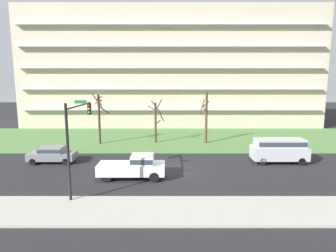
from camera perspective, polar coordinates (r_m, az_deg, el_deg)
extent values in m
plane|color=#232326|center=(25.70, 1.24, -8.85)|extent=(160.00, 160.00, 0.00)
cube|color=#ADA89E|center=(18.22, 1.76, -16.39)|extent=(80.00, 4.00, 0.15)
cube|color=#547F42|center=(39.24, 0.84, -2.50)|extent=(80.00, 16.00, 0.08)
cube|color=beige|center=(52.80, 0.66, 11.22)|extent=(50.13, 12.63, 19.78)
cube|color=silver|center=(46.23, 0.73, 3.34)|extent=(48.13, 0.90, 0.24)
cube|color=silver|center=(46.02, 0.74, 7.43)|extent=(48.13, 0.90, 0.24)
cube|color=silver|center=(46.04, 0.74, 11.54)|extent=(48.13, 0.90, 0.24)
cube|color=silver|center=(46.30, 0.75, 15.62)|extent=(48.13, 0.90, 0.24)
cube|color=silver|center=(46.79, 0.76, 19.63)|extent=(48.13, 0.90, 0.24)
cylinder|color=#423023|center=(36.49, -13.40, 1.23)|extent=(0.29, 0.29, 6.17)
cylinder|color=#423023|center=(36.68, -13.53, 4.75)|extent=(0.89, 0.33, 0.59)
cylinder|color=#423023|center=(35.84, -12.36, 3.05)|extent=(0.84, 1.70, 1.07)
cylinder|color=#423023|center=(35.71, -13.89, 5.16)|extent=(1.26, 0.31, 1.45)
cylinder|color=#423023|center=(36.19, -13.14, 4.12)|extent=(0.24, 0.63, 0.80)
cylinder|color=#423023|center=(36.59, -13.52, 5.30)|extent=(0.79, 0.27, 0.68)
cylinder|color=#423023|center=(35.88, -13.57, 5.05)|extent=(0.81, 0.28, 0.47)
cylinder|color=#423023|center=(36.33, -2.39, 0.61)|extent=(0.27, 0.27, 5.14)
cylinder|color=#423023|center=(36.48, -1.81, 4.07)|extent=(1.01, 0.89, 1.68)
cylinder|color=#423023|center=(35.52, -2.31, 3.84)|extent=(1.24, 0.32, 1.56)
cylinder|color=#423023|center=(35.28, -2.57, 3.23)|extent=(1.75, 0.24, 1.10)
cylinder|color=#423023|center=(36.51, -1.78, 0.84)|extent=(0.56, 0.87, 0.56)
cylinder|color=#423023|center=(36.02, -1.13, 1.69)|extent=(0.49, 1.70, 1.13)
cylinder|color=#4C3828|center=(36.21, 7.69, 1.53)|extent=(0.31, 0.31, 6.41)
cylinder|color=#4C3828|center=(36.37, 7.66, 4.38)|extent=(0.81, 0.17, 0.75)
cylinder|color=#4C3828|center=(36.28, 6.91, 3.85)|extent=(0.77, 1.15, 1.73)
cylinder|color=#4C3828|center=(35.96, 7.19, 3.76)|extent=(0.24, 0.81, 0.79)
cube|color=#B7BABF|center=(29.82, 21.29, -4.98)|extent=(5.20, 2.01, 1.25)
cube|color=#B7BABF|center=(29.60, 21.40, -3.10)|extent=(4.60, 1.85, 0.75)
cube|color=#2D3847|center=(29.60, 21.40, -3.10)|extent=(4.51, 1.89, 0.41)
cylinder|color=black|center=(28.55, 18.44, -6.73)|extent=(0.72, 0.22, 0.72)
cylinder|color=black|center=(30.18, 17.38, -5.83)|extent=(0.72, 0.22, 0.72)
cylinder|color=black|center=(29.90, 25.11, -6.43)|extent=(0.72, 0.22, 0.72)
cylinder|color=black|center=(31.46, 23.75, -5.60)|extent=(0.72, 0.22, 0.72)
cube|color=white|center=(23.72, -7.19, -8.37)|extent=(5.40, 2.00, 0.85)
cube|color=white|center=(23.40, -5.02, -6.60)|extent=(1.80, 1.84, 0.70)
cube|color=#2D3847|center=(23.40, -5.02, -6.60)|extent=(1.77, 1.88, 0.38)
cylinder|color=black|center=(24.53, -2.47, -8.76)|extent=(0.80, 0.22, 0.80)
cylinder|color=black|center=(22.85, -2.67, -10.12)|extent=(0.80, 0.22, 0.80)
cylinder|color=black|center=(24.99, -11.26, -8.59)|extent=(0.80, 0.22, 0.80)
cylinder|color=black|center=(23.34, -12.12, -9.90)|extent=(0.80, 0.22, 0.80)
cube|color=slate|center=(30.07, -21.90, -5.53)|extent=(4.42, 1.84, 0.70)
cube|color=slate|center=(29.92, -21.97, -4.37)|extent=(2.22, 1.68, 0.55)
cube|color=#2D3847|center=(29.92, -21.97, -4.37)|extent=(2.17, 1.71, 0.30)
cylinder|color=black|center=(30.05, -25.16, -6.43)|extent=(0.64, 0.23, 0.64)
cylinder|color=black|center=(31.44, -23.97, -5.69)|extent=(0.64, 0.23, 0.64)
cylinder|color=black|center=(28.91, -19.57, -6.68)|extent=(0.64, 0.23, 0.64)
cylinder|color=black|center=(30.35, -18.60, -5.89)|extent=(0.64, 0.23, 0.64)
cylinder|color=black|center=(19.52, -19.11, -5.24)|extent=(0.18, 0.18, 6.50)
cylinder|color=black|center=(21.72, -17.07, 3.90)|extent=(0.12, 5.66, 0.12)
cube|color=black|center=(24.18, -15.26, 3.27)|extent=(0.28, 0.28, 0.90)
sphere|color=red|center=(24.01, -15.39, 3.95)|extent=(0.20, 0.20, 0.20)
sphere|color=#F2A519|center=(24.03, -15.36, 3.28)|extent=(0.20, 0.20, 0.20)
sphere|color=green|center=(24.06, -15.33, 2.62)|extent=(0.20, 0.20, 0.20)
cube|color=#197238|center=(21.97, -16.88, 4.61)|extent=(0.90, 0.04, 0.24)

